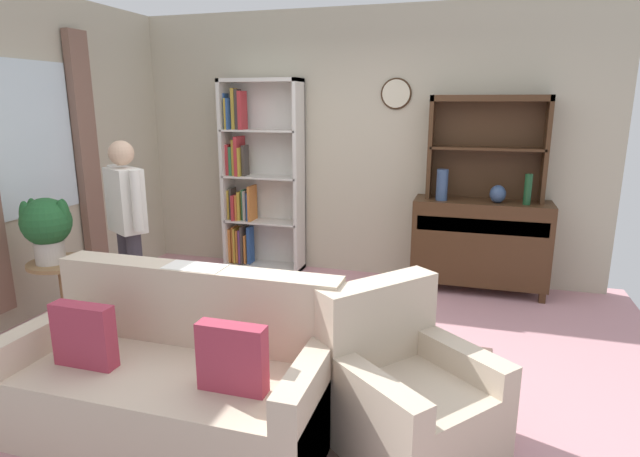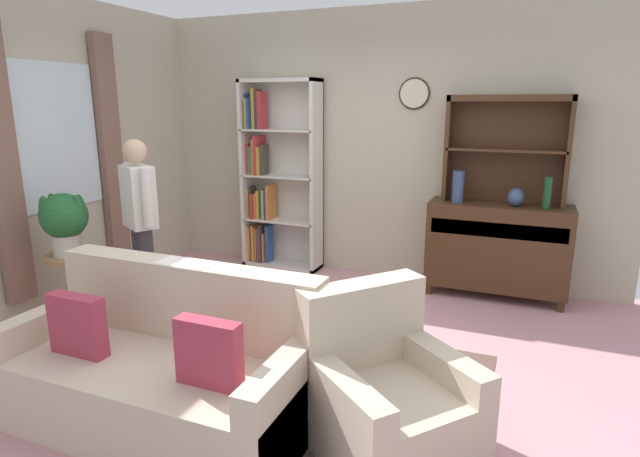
% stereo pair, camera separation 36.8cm
% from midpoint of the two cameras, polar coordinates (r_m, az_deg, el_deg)
% --- Properties ---
extents(ground_plane, '(5.40, 4.60, 0.02)m').
position_cam_midpoint_polar(ground_plane, '(3.98, -5.01, -14.16)').
color(ground_plane, '#C68C93').
extents(wall_back, '(5.00, 0.09, 2.80)m').
position_cam_midpoint_polar(wall_back, '(5.57, 2.91, 9.15)').
color(wall_back, '#BCB299').
rests_on(wall_back, ground_plane).
extents(wall_left, '(0.16, 4.20, 2.80)m').
position_cam_midpoint_polar(wall_left, '(5.08, -32.86, 6.49)').
color(wall_left, '#BCB299').
rests_on(wall_left, ground_plane).
extents(area_rug, '(2.37, 1.71, 0.01)m').
position_cam_midpoint_polar(area_rug, '(3.66, -3.78, -16.51)').
color(area_rug, brown).
rests_on(area_rug, ground_plane).
extents(bookshelf, '(0.90, 0.30, 2.10)m').
position_cam_midpoint_polar(bookshelf, '(5.83, -8.91, 5.37)').
color(bookshelf, silver).
rests_on(bookshelf, ground_plane).
extents(sideboard, '(1.30, 0.45, 0.92)m').
position_cam_midpoint_polar(sideboard, '(5.29, 15.37, -1.42)').
color(sideboard, '#422816').
rests_on(sideboard, ground_plane).
extents(sideboard_hutch, '(1.10, 0.26, 1.00)m').
position_cam_midpoint_polar(sideboard_hutch, '(5.24, 16.14, 10.05)').
color(sideboard_hutch, '#422816').
rests_on(sideboard_hutch, sideboard).
extents(vase_tall, '(0.11, 0.11, 0.30)m').
position_cam_midpoint_polar(vase_tall, '(5.12, 11.36, 4.74)').
color(vase_tall, '#33476B').
rests_on(vase_tall, sideboard).
extents(vase_round, '(0.15, 0.15, 0.17)m').
position_cam_midpoint_polar(vase_round, '(5.12, 17.15, 3.65)').
color(vase_round, '#33476B').
rests_on(vase_round, sideboard).
extents(bottle_wine, '(0.07, 0.07, 0.29)m').
position_cam_midpoint_polar(bottle_wine, '(5.10, 20.12, 4.07)').
color(bottle_wine, '#194223').
rests_on(bottle_wine, sideboard).
extents(couch_floral, '(1.80, 0.85, 0.90)m').
position_cam_midpoint_polar(couch_floral, '(3.22, -18.91, -15.52)').
color(couch_floral, beige).
rests_on(couch_floral, ground_plane).
extents(armchair_floral, '(1.08, 1.08, 0.88)m').
position_cam_midpoint_polar(armchair_floral, '(2.97, 5.85, -18.06)').
color(armchair_floral, beige).
rests_on(armchair_floral, ground_plane).
extents(plant_stand, '(0.52, 0.52, 0.61)m').
position_cam_midpoint_polar(plant_stand, '(4.79, -28.39, -5.88)').
color(plant_stand, '#997047').
rests_on(plant_stand, ground_plane).
extents(potted_plant_large, '(0.38, 0.38, 0.52)m').
position_cam_midpoint_polar(potted_plant_large, '(4.64, -30.04, 0.31)').
color(potted_plant_large, beige).
rests_on(potted_plant_large, plant_stand).
extents(person_reading, '(0.49, 0.34, 1.56)m').
position_cam_midpoint_polar(person_reading, '(4.56, -22.73, 0.76)').
color(person_reading, '#38333D').
rests_on(person_reading, ground_plane).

